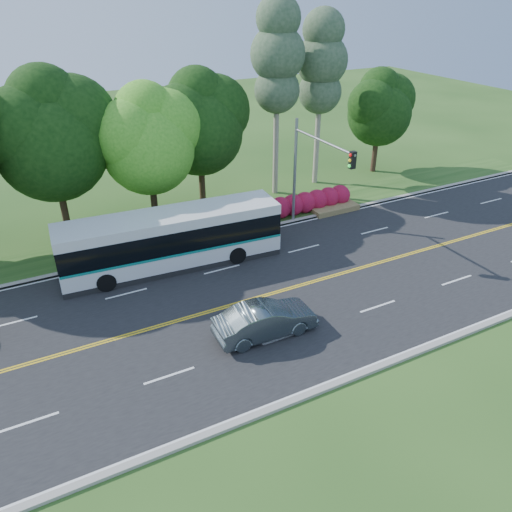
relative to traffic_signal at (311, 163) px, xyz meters
name	(u,v)px	position (x,y,z in m)	size (l,w,h in m)	color
ground	(258,298)	(-6.49, -5.40, -4.67)	(120.00, 120.00, 0.00)	#274C19
road	(258,298)	(-6.49, -5.40, -4.66)	(60.00, 14.00, 0.02)	black
curb_north	(206,241)	(-6.49, 1.75, -4.60)	(60.00, 0.30, 0.15)	#9B968C
curb_south	(339,383)	(-6.49, -12.55, -4.60)	(60.00, 0.30, 0.15)	#9B968C
grass_verge	(195,230)	(-6.49, 3.60, -4.62)	(60.00, 4.00, 0.10)	#274C19
lane_markings	(257,298)	(-6.59, -5.40, -4.65)	(57.60, 13.82, 0.00)	gold
tree_row	(90,127)	(-11.65, 6.73, 2.06)	(44.70, 9.10, 13.84)	black
bougainvillea_hedge	(295,205)	(0.69, 2.75, -3.95)	(9.50, 2.25, 1.50)	maroon
traffic_signal	(311,163)	(0.00, 0.00, 0.00)	(0.42, 6.10, 7.00)	gray
transit_bus	(171,240)	(-9.28, -0.17, -3.05)	(12.52, 3.48, 3.24)	silver
sedan	(265,320)	(-7.62, -8.26, -3.86)	(1.67, 4.79, 1.58)	#556267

